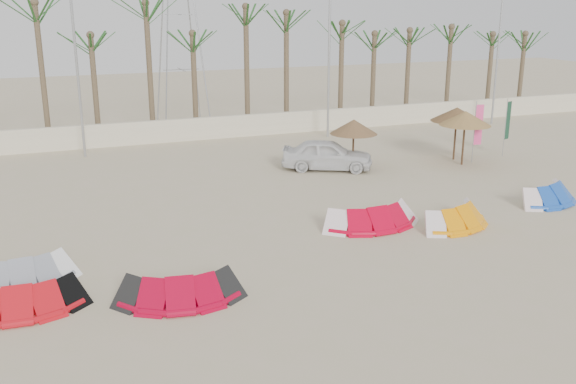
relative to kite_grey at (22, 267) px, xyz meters
name	(u,v)px	position (x,y,z in m)	size (l,w,h in m)	color
ground	(366,294)	(8.94, -4.43, -0.42)	(120.00, 120.00, 0.00)	tan
boundary_wall	(189,129)	(8.94, 17.57, 0.23)	(60.00, 0.30, 1.30)	beige
palm_line	(190,26)	(9.60, 19.07, 6.03)	(52.00, 4.00, 7.70)	brown
lamp_b	(76,44)	(2.97, 15.57, 5.35)	(1.25, 0.14, 11.00)	#A5A8AD
lamp_c	(330,38)	(16.97, 15.57, 5.35)	(1.25, 0.14, 11.00)	#A5A8AD
lamp_d	(500,35)	(28.97, 15.57, 5.35)	(1.25, 0.14, 11.00)	#A5A8AD
pylon	(184,122)	(9.94, 23.57, -0.42)	(3.00, 3.00, 14.00)	#A5A8AD
kite_grey	(22,267)	(0.00, 0.00, 0.00)	(3.15, 1.73, 0.90)	gray
kite_red_left	(19,293)	(-0.04, -1.82, 0.00)	(3.42, 1.69, 0.90)	red
kite_red_mid	(177,283)	(3.99, -2.75, 0.00)	(3.58, 2.00, 0.90)	#A90120
kite_red_right	(368,213)	(11.75, 0.73, 0.00)	(3.72, 1.64, 0.90)	red
kite_orange	(453,214)	(14.60, -0.42, 0.00)	(3.44, 2.32, 0.90)	#FE9204
kite_blue	(545,192)	(19.76, 0.60, 0.00)	(3.37, 2.24, 0.90)	#194CB6
parasol_left	(354,127)	(14.91, 8.24, 1.64)	(2.30, 2.30, 2.42)	#4C331E
parasol_mid	(465,118)	(20.33, 6.92, 1.93)	(2.54, 2.54, 2.70)	#4C331E
parasol_right	(457,114)	(20.60, 8.00, 1.93)	(2.64, 2.64, 2.70)	#4C331E
flag_pink	(477,126)	(21.24, 7.11, 1.42)	(0.45, 0.08, 3.11)	#A5A8AD
flag_green	(508,122)	(23.58, 7.65, 1.39)	(0.44, 0.17, 3.04)	#A5A8AD
car	(327,155)	(13.66, 8.50, 0.32)	(1.75, 4.34, 1.48)	silver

